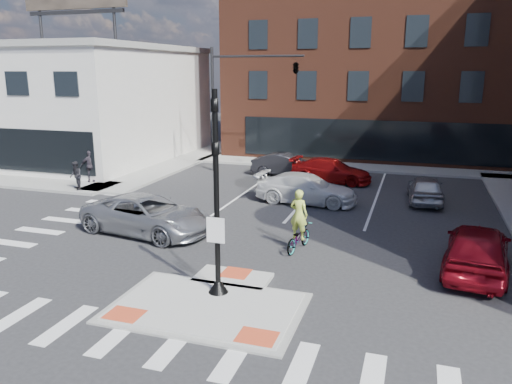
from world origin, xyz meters
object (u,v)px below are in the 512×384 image
(red_sedan, at_px, (477,248))
(white_pickup, at_px, (306,189))
(silver_suv, at_px, (148,215))
(cyclist, at_px, (298,230))
(pedestrian_a, at_px, (76,176))
(bg_car_dark, at_px, (286,165))
(bg_car_red, at_px, (331,171))
(bg_car_silver, at_px, (425,189))
(pedestrian_b, at_px, (90,166))

(red_sedan, height_order, white_pickup, red_sedan)
(silver_suv, xyz_separation_m, cyclist, (6.39, -0.06, 0.01))
(silver_suv, height_order, white_pickup, silver_suv)
(cyclist, relative_size, pedestrian_a, 1.49)
(bg_car_dark, xyz_separation_m, bg_car_red, (3.04, -0.96, -0.01))
(silver_suv, height_order, red_sedan, red_sedan)
(silver_suv, height_order, bg_car_dark, silver_suv)
(red_sedan, xyz_separation_m, pedestrian_a, (-19.85, 5.26, 0.10))
(bg_car_red, xyz_separation_m, cyclist, (0.83, -12.00, 0.09))
(bg_car_dark, height_order, bg_car_silver, bg_car_dark)
(bg_car_silver, relative_size, pedestrian_a, 2.62)
(bg_car_silver, bearing_deg, red_sedan, 96.46)
(bg_car_silver, xyz_separation_m, pedestrian_a, (-18.27, -3.76, 0.24))
(bg_car_silver, relative_size, bg_car_red, 0.85)
(white_pickup, height_order, pedestrian_a, pedestrian_a)
(bg_car_dark, bearing_deg, silver_suv, 170.47)
(white_pickup, bearing_deg, bg_car_red, -1.53)
(bg_car_silver, distance_m, cyclist, 9.92)
(bg_car_silver, bearing_deg, white_pickup, 15.83)
(bg_car_silver, bearing_deg, pedestrian_b, 1.85)
(silver_suv, distance_m, white_pickup, 8.51)
(bg_car_silver, xyz_separation_m, pedestrian_b, (-18.77, -1.76, 0.38))
(red_sedan, relative_size, bg_car_silver, 1.20)
(cyclist, bearing_deg, bg_car_silver, -106.15)
(pedestrian_a, bearing_deg, white_pickup, 50.53)
(red_sedan, bearing_deg, pedestrian_a, -7.38)
(bg_car_silver, height_order, pedestrian_a, pedestrian_a)
(white_pickup, relative_size, pedestrian_a, 3.25)
(bg_car_dark, bearing_deg, bg_car_red, -105.95)
(bg_car_dark, height_order, cyclist, cyclist)
(bg_car_silver, bearing_deg, bg_car_dark, -29.66)
(red_sedan, bearing_deg, pedestrian_b, -12.17)
(silver_suv, distance_m, red_sedan, 12.52)
(red_sedan, distance_m, pedestrian_a, 20.54)
(white_pickup, height_order, cyclist, cyclist)
(silver_suv, height_order, bg_car_red, silver_suv)
(red_sedan, distance_m, bg_car_silver, 9.15)
(bg_car_red, bearing_deg, cyclist, -169.22)
(white_pickup, distance_m, bg_car_silver, 6.09)
(bg_car_dark, xyz_separation_m, bg_car_silver, (8.42, -4.14, -0.01))
(pedestrian_a, height_order, pedestrian_b, pedestrian_b)
(white_pickup, height_order, bg_car_silver, white_pickup)
(pedestrian_a, xyz_separation_m, pedestrian_b, (-0.50, 2.00, 0.15))
(red_sedan, xyz_separation_m, bg_car_dark, (-10.00, 13.15, -0.13))
(red_sedan, xyz_separation_m, pedestrian_b, (-20.36, 7.26, 0.24))
(silver_suv, relative_size, bg_car_silver, 1.37)
(silver_suv, xyz_separation_m, bg_car_red, (5.56, 11.93, -0.08))
(white_pickup, relative_size, bg_car_silver, 1.24)
(red_sedan, bearing_deg, silver_suv, 6.27)
(bg_car_dark, bearing_deg, bg_car_silver, -114.63)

